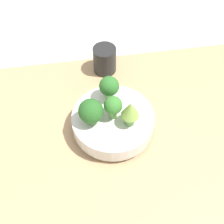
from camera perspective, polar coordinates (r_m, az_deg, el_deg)
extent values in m
plane|color=silver|center=(0.93, 0.23, -4.77)|extent=(6.00, 6.00, 0.00)
cube|color=tan|center=(0.91, 0.24, -4.10)|extent=(0.99, 0.61, 0.04)
cylinder|color=silver|center=(0.89, 0.00, -2.85)|extent=(0.10, 0.10, 0.01)
cylinder|color=silver|center=(0.87, 0.00, -1.72)|extent=(0.23, 0.23, 0.05)
cylinder|color=#6BA34C|center=(0.84, 0.00, -0.18)|extent=(0.02, 0.02, 0.03)
sphere|color=#387A2D|center=(0.81, 0.00, 1.22)|extent=(0.05, 0.05, 0.05)
cylinder|color=#609347|center=(0.84, -3.78, -1.18)|extent=(0.03, 0.03, 0.02)
sphere|color=#286023|center=(0.81, -3.91, 0.22)|extent=(0.07, 0.07, 0.07)
cylinder|color=#7AB256|center=(0.88, -0.82, 3.23)|extent=(0.02, 0.02, 0.03)
sphere|color=#2D6B28|center=(0.86, -0.84, 4.72)|extent=(0.06, 0.06, 0.06)
cylinder|color=#609347|center=(0.83, 3.25, -1.29)|extent=(0.03, 0.03, 0.04)
cone|color=#84AD47|center=(0.79, 3.39, 0.48)|extent=(0.05, 0.05, 0.05)
cylinder|color=black|center=(1.02, -1.36, 9.55)|extent=(0.07, 0.07, 0.09)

